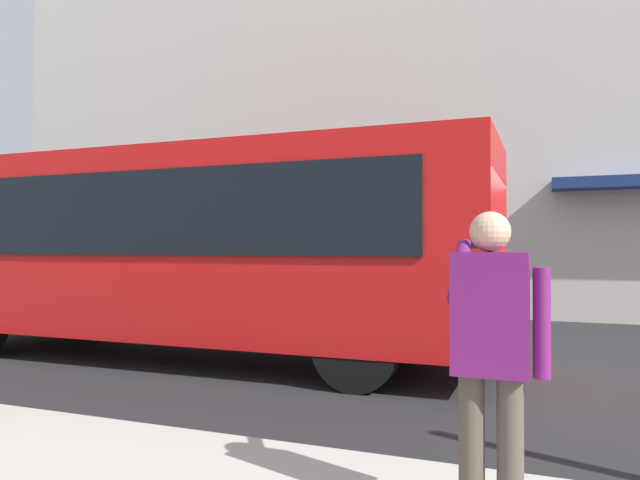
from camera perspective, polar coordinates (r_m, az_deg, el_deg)
ground_plane at (r=7.92m, az=12.25°, el=-12.72°), size 60.00×60.00×0.00m
building_facade_far at (r=15.12m, az=16.43°, el=16.02°), size 28.00×1.55×12.00m
red_bus at (r=9.04m, az=-12.84°, el=-0.47°), size 9.05×2.54×3.08m
pedestrian_photographer at (r=3.34m, az=16.29°, el=-9.54°), size 0.53×0.52×1.70m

